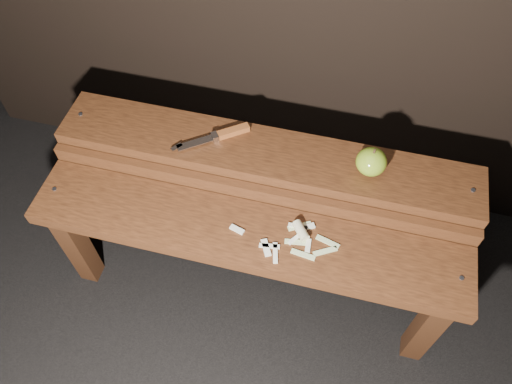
% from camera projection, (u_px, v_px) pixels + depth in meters
% --- Properties ---
extents(ground, '(60.00, 60.00, 0.00)m').
position_uv_depth(ground, '(252.00, 282.00, 1.70)').
color(ground, black).
extents(bench_front_tier, '(1.20, 0.20, 0.42)m').
position_uv_depth(bench_front_tier, '(245.00, 247.00, 1.38)').
color(bench_front_tier, '#351B0D').
rests_on(bench_front_tier, ground).
extents(bench_rear_tier, '(1.20, 0.21, 0.50)m').
position_uv_depth(bench_rear_tier, '(265.00, 170.00, 1.45)').
color(bench_rear_tier, '#351B0D').
rests_on(bench_rear_tier, ground).
extents(apple, '(0.08, 0.08, 0.09)m').
position_uv_depth(apple, '(371.00, 162.00, 1.32)').
color(apple, olive).
rests_on(apple, bench_rear_tier).
extents(knife, '(0.20, 0.15, 0.02)m').
position_uv_depth(knife, '(223.00, 134.00, 1.41)').
color(knife, brown).
rests_on(knife, bench_rear_tier).
extents(apple_scraps, '(0.30, 0.15, 0.03)m').
position_uv_depth(apple_scraps, '(296.00, 236.00, 1.31)').
color(apple_scraps, beige).
rests_on(apple_scraps, bench_front_tier).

